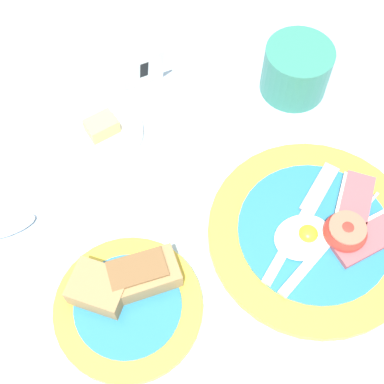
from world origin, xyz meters
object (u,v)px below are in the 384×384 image
object	(u,v)px
sugar_cup	(296,69)
butter_dish	(103,132)
breakfast_plate	(318,233)
number_card	(142,64)
bread_plate	(128,296)
teaspoon_by_saucer	(29,219)

from	to	relation	value
sugar_cup	butter_dish	size ratio (longest dim) A/B	0.86
breakfast_plate	number_card	xyz separation A→B (m)	(-0.12, 0.31, 0.03)
butter_dish	number_card	bearing A→B (deg)	40.22
bread_plate	butter_dish	size ratio (longest dim) A/B	1.55
number_card	breakfast_plate	bearing A→B (deg)	-72.35
butter_dish	teaspoon_by_saucer	size ratio (longest dim) A/B	0.57
bread_plate	number_card	xyz separation A→B (m)	(0.12, 0.30, 0.02)
bread_plate	number_card	distance (m)	0.33
butter_dish	sugar_cup	bearing A→B (deg)	-3.85
sugar_cup	teaspoon_by_saucer	size ratio (longest dim) A/B	0.49
teaspoon_by_saucer	number_card	bearing A→B (deg)	-143.76
breakfast_plate	butter_dish	bearing A→B (deg)	129.74
breakfast_plate	teaspoon_by_saucer	bearing A→B (deg)	155.27
breakfast_plate	butter_dish	size ratio (longest dim) A/B	2.36
butter_dish	breakfast_plate	bearing A→B (deg)	-50.26
breakfast_plate	sugar_cup	world-z (taller)	sugar_cup
bread_plate	breakfast_plate	bearing A→B (deg)	-1.37
bread_plate	butter_dish	world-z (taller)	bread_plate
breakfast_plate	teaspoon_by_saucer	world-z (taller)	breakfast_plate
breakfast_plate	number_card	distance (m)	0.33
sugar_cup	teaspoon_by_saucer	xyz separation A→B (m)	(-0.40, -0.07, -0.03)
sugar_cup	breakfast_plate	bearing A→B (deg)	-109.33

